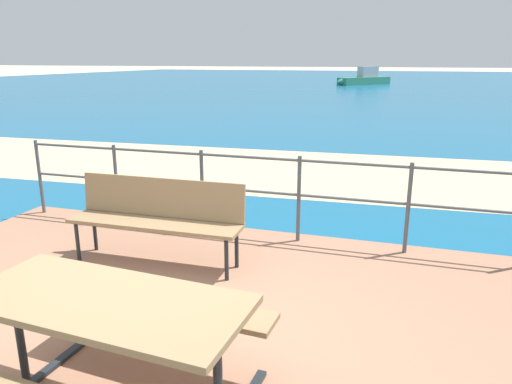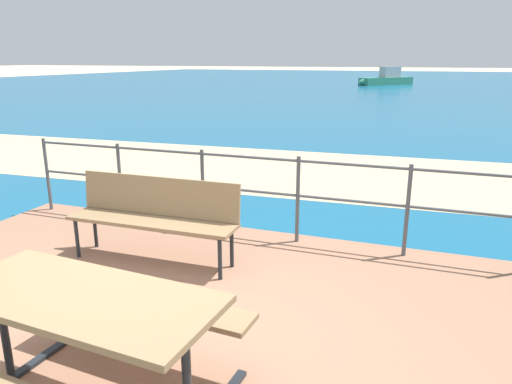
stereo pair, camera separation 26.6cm
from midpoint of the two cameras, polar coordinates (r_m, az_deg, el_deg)
The scene contains 8 objects.
ground_plane at distance 3.79m, azimuth -12.28°, elevation -18.11°, with size 240.00×240.00×0.00m, color beige.
patio_paving at distance 3.77m, azimuth -12.30°, elevation -17.73°, with size 6.40×5.20×0.06m, color #996B51.
sea_water at distance 42.71m, azimuth 18.00°, elevation 12.21°, with size 90.00×90.00×0.01m, color #145B84.
beach_strip at distance 9.12m, azimuth 8.27°, elevation 2.38°, with size 54.00×3.85×0.01m, color tan.
picnic_table at distance 2.90m, azimuth -17.52°, elevation -14.79°, with size 1.68×1.44×0.77m.
park_bench at distance 4.93m, azimuth -10.56°, elevation -2.28°, with size 1.79×0.44×0.86m.
railing_fence at distance 5.49m, azimuth 0.49°, elevation 0.92°, with size 5.94×0.04×0.99m.
boat_near at distance 40.96m, azimuth 15.57°, elevation 12.94°, with size 4.14×4.78×1.45m.
Camera 2 is at (1.89, -2.58, 2.09)m, focal length 33.31 mm.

